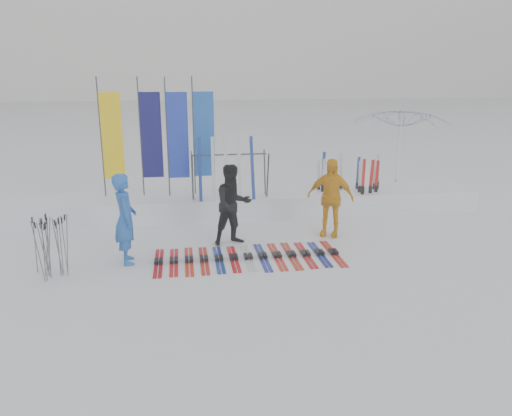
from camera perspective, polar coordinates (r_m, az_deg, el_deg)
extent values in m
plane|color=white|center=(9.89, 0.24, -8.11)|extent=(120.00, 120.00, 0.00)
cube|color=white|center=(14.10, -2.62, 0.46)|extent=(14.00, 1.60, 0.60)
imported|color=blue|center=(10.74, -14.72, -1.21)|extent=(0.58, 0.77, 1.93)
imported|color=black|center=(11.56, -2.66, 0.36)|extent=(1.08, 0.95, 1.89)
imported|color=#EEA40F|center=(12.26, 8.48, 1.19)|extent=(1.22, 0.93, 1.93)
imported|color=white|center=(16.85, 16.05, 6.28)|extent=(3.79, 3.84, 2.86)
cube|color=#AC0D13|center=(10.83, -11.07, -6.05)|extent=(0.17, 1.65, 0.07)
cube|color=red|center=(10.82, -9.37, -5.99)|extent=(0.17, 1.60, 0.07)
cube|color=red|center=(10.82, -7.66, -5.92)|extent=(0.17, 1.68, 0.07)
cube|color=red|center=(10.82, -5.96, -5.85)|extent=(0.17, 1.63, 0.07)
cube|color=navy|center=(10.84, -4.27, -5.77)|extent=(0.17, 1.58, 0.07)
cube|color=red|center=(10.86, -2.58, -5.69)|extent=(0.17, 1.57, 0.07)
cube|color=#BABCC1|center=(10.90, -0.90, -5.60)|extent=(0.17, 1.57, 0.07)
cube|color=navy|center=(10.94, 0.77, -5.51)|extent=(0.17, 1.70, 0.07)
cube|color=red|center=(11.00, 2.42, -5.42)|extent=(0.17, 1.68, 0.07)
cube|color=#B1220E|center=(11.06, 4.05, -5.32)|extent=(0.17, 1.69, 0.07)
cube|color=#AD0F0D|center=(11.13, 5.67, -5.22)|extent=(0.17, 1.61, 0.07)
cube|color=navy|center=(11.21, 7.26, -5.12)|extent=(0.17, 1.58, 0.07)
cube|color=red|center=(11.30, 8.83, -5.02)|extent=(0.17, 1.67, 0.07)
cylinder|color=#595B60|center=(10.56, -21.04, -4.06)|extent=(0.06, 0.12, 1.22)
cylinder|color=#595B60|center=(10.72, -20.76, -3.74)|extent=(0.13, 0.09, 1.22)
cylinder|color=#595B60|center=(10.83, -23.92, -3.91)|extent=(0.09, 0.14, 1.21)
cylinder|color=#595B60|center=(10.59, -23.14, -4.44)|extent=(0.12, 0.09, 1.15)
cylinder|color=#595B60|center=(10.37, -23.63, -4.63)|extent=(0.14, 0.06, 1.24)
cylinder|color=#595B60|center=(10.93, -22.65, -3.59)|extent=(0.05, 0.03, 1.22)
cylinder|color=#595B60|center=(10.73, -21.39, -3.96)|extent=(0.03, 0.15, 1.16)
cylinder|color=#595B60|center=(10.70, -23.11, -4.25)|extent=(0.05, 0.06, 1.15)
cylinder|color=#595B60|center=(10.55, -22.68, -4.45)|extent=(0.04, 0.07, 1.15)
cylinder|color=#595B60|center=(10.44, -22.76, -4.63)|extent=(0.13, 0.10, 1.17)
cylinder|color=#595B60|center=(10.58, -23.01, -4.18)|extent=(0.05, 0.14, 1.24)
cylinder|color=#595B60|center=(10.67, -22.54, -4.05)|extent=(0.16, 0.04, 1.21)
cylinder|color=#595B60|center=(10.58, -21.73, -4.22)|extent=(0.11, 0.06, 1.18)
cylinder|color=#595B60|center=(10.53, -21.62, -4.40)|extent=(0.06, 0.07, 1.14)
cylinder|color=#383A3F|center=(14.04, -17.28, 7.62)|extent=(0.04, 0.04, 3.20)
cube|color=yellow|center=(13.99, -16.12, 7.89)|extent=(0.55, 0.03, 2.30)
cylinder|color=#383A3F|center=(13.91, -13.04, 7.85)|extent=(0.04, 0.04, 3.20)
cube|color=#0C0C54|center=(13.88, -11.85, 8.11)|extent=(0.55, 0.03, 2.30)
cylinder|color=#383A3F|center=(13.72, -10.12, 7.91)|extent=(0.04, 0.04, 3.20)
cube|color=#1830B7|center=(13.71, -8.90, 8.17)|extent=(0.55, 0.03, 2.30)
cylinder|color=#383A3F|center=(13.86, -7.14, 8.10)|extent=(0.04, 0.04, 3.20)
cube|color=blue|center=(13.86, -5.94, 8.35)|extent=(0.55, 0.03, 2.30)
cylinder|color=#383A3F|center=(13.19, -7.25, 3.42)|extent=(0.04, 0.30, 1.23)
cylinder|color=#383A3F|center=(13.68, -7.31, 3.85)|extent=(0.04, 0.30, 1.23)
cylinder|color=#383A3F|center=(13.38, 1.36, 3.71)|extent=(0.04, 0.30, 1.23)
cylinder|color=#383A3F|center=(13.86, 1.00, 4.13)|extent=(0.04, 0.30, 1.23)
cylinder|color=#383A3F|center=(13.39, -3.05, 6.12)|extent=(2.00, 0.04, 0.04)
cube|color=navy|center=(14.63, 7.63, 3.08)|extent=(0.09, 0.03, 1.69)
cube|color=red|center=(14.60, 13.57, 2.39)|extent=(0.09, 0.03, 1.51)
cube|color=silver|center=(14.62, 9.69, 2.96)|extent=(0.09, 0.04, 1.68)
cube|color=silver|center=(14.46, 11.74, 2.38)|extent=(0.09, 0.02, 1.51)
cube|color=red|center=(14.42, 12.94, 2.35)|extent=(0.09, 0.03, 1.54)
cube|color=silver|center=(14.60, 7.19, 2.60)|extent=(0.09, 0.04, 1.46)
cube|color=navy|center=(14.84, 11.51, 2.78)|extent=(0.09, 0.03, 1.54)
cube|color=silver|center=(14.91, 13.38, 2.64)|extent=(0.09, 0.03, 1.49)
cube|color=red|center=(14.20, 12.09, 2.34)|extent=(0.09, 0.04, 1.61)
cube|color=silver|center=(14.34, 7.63, 2.55)|extent=(0.09, 0.04, 1.55)
cube|color=silver|center=(14.84, 13.71, 2.86)|extent=(0.09, 0.04, 1.64)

